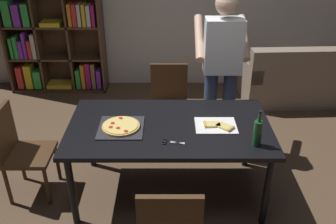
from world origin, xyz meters
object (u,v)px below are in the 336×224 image
object	(u,v)px
dining_table	(168,132)
kitchen_scissors	(168,142)
chair_far_side	(168,99)
chair_left_end	(17,148)
pepperoni_pizza_on_tray	(120,127)
wine_bottle	(256,132)
couch	(301,80)
person_serving_pizza	(220,66)
bookshelf	(51,32)

from	to	relation	value
dining_table	kitchen_scissors	distance (m)	0.28
dining_table	chair_far_side	bearing A→B (deg)	90.00
chair_left_end	chair_far_side	bearing A→B (deg)	35.37
chair_left_end	dining_table	bearing A→B (deg)	0.00
chair_left_end	pepperoni_pizza_on_tray	world-z (taller)	chair_left_end
kitchen_scissors	chair_left_end	bearing A→B (deg)	168.72
chair_far_side	chair_left_end	bearing A→B (deg)	-144.63
pepperoni_pizza_on_tray	wine_bottle	world-z (taller)	wine_bottle
pepperoni_pizza_on_tray	dining_table	bearing A→B (deg)	6.78
dining_table	kitchen_scissors	size ratio (longest dim) A/B	9.05
dining_table	pepperoni_pizza_on_tray	xyz separation A→B (m)	(-0.42, -0.05, 0.08)
pepperoni_pizza_on_tray	couch	bearing A→B (deg)	41.23
pepperoni_pizza_on_tray	kitchen_scissors	xyz separation A→B (m)	(0.42, -0.22, -0.01)
chair_left_end	pepperoni_pizza_on_tray	xyz separation A→B (m)	(0.96, -0.05, 0.25)
kitchen_scissors	wine_bottle	bearing A→B (deg)	-2.95
couch	kitchen_scissors	world-z (taller)	couch
chair_left_end	couch	xyz separation A→B (m)	(3.28, 1.99, -0.21)
dining_table	person_serving_pizza	bearing A→B (deg)	54.48
person_serving_pizza	pepperoni_pizza_on_tray	world-z (taller)	person_serving_pizza
chair_left_end	bookshelf	distance (m)	2.43
chair_left_end	kitchen_scissors	world-z (taller)	chair_left_end
person_serving_pizza	kitchen_scissors	size ratio (longest dim) A/B	8.84
bookshelf	couch	bearing A→B (deg)	-6.28
kitchen_scissors	chair_far_side	bearing A→B (deg)	89.89
chair_far_side	wine_bottle	distance (m)	1.51
pepperoni_pizza_on_tray	chair_far_side	bearing A→B (deg)	67.77
chair_far_side	person_serving_pizza	bearing A→B (deg)	-22.08
chair_far_side	couch	distance (m)	2.16
wine_bottle	chair_far_side	bearing A→B (deg)	118.44
chair_far_side	couch	size ratio (longest dim) A/B	0.52
couch	kitchen_scissors	size ratio (longest dim) A/B	8.78
dining_table	couch	world-z (taller)	couch
dining_table	person_serving_pizza	distance (m)	0.99
person_serving_pizza	pepperoni_pizza_on_tray	distance (m)	1.28
couch	bookshelf	bearing A→B (deg)	173.72
person_serving_pizza	wine_bottle	distance (m)	1.09
bookshelf	wine_bottle	size ratio (longest dim) A/B	6.17
chair_left_end	person_serving_pizza	bearing A→B (deg)	21.56
chair_far_side	kitchen_scissors	xyz separation A→B (m)	(-0.00, -1.26, 0.24)
couch	pepperoni_pizza_on_tray	distance (m)	3.12
couch	wine_bottle	distance (m)	2.65
dining_table	chair_far_side	distance (m)	1.00
pepperoni_pizza_on_tray	kitchen_scissors	world-z (taller)	pepperoni_pizza_on_tray
chair_far_side	wine_bottle	xyz separation A→B (m)	(0.70, -1.29, 0.36)
wine_bottle	chair_left_end	bearing A→B (deg)	171.49
chair_left_end	pepperoni_pizza_on_tray	size ratio (longest dim) A/B	2.31
bookshelf	wine_bottle	bearing A→B (deg)	-48.62
couch	person_serving_pizza	world-z (taller)	person_serving_pizza
pepperoni_pizza_on_tray	wine_bottle	bearing A→B (deg)	-13.11
wine_bottle	kitchen_scissors	world-z (taller)	wine_bottle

